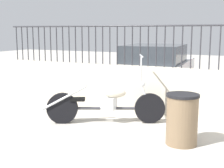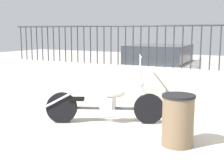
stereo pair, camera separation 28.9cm
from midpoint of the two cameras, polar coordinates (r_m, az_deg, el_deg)
motorcycle_dark_grey at (r=6.04m, az=-3.64°, el=-3.75°), size 2.18×1.14×1.33m
trash_bin at (r=5.00m, az=11.06°, el=-6.34°), size 0.51×0.51×0.81m
car_white at (r=9.54m, az=7.09°, el=3.07°), size 2.13×4.42×1.36m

